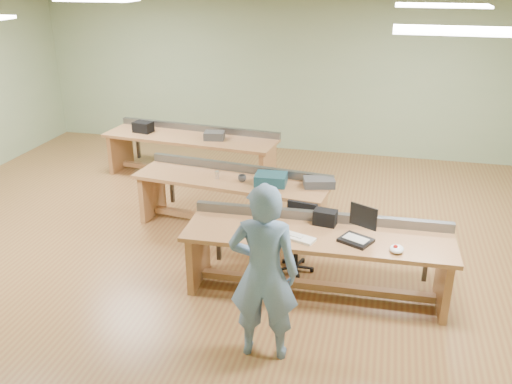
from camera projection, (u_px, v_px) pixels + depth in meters
floor at (232, 237)px, 7.46m from camera, size 10.00×10.00×0.00m
ceiling at (227, 8)px, 6.29m from camera, size 10.00×10.00×0.00m
wall_back at (288, 75)px, 10.45m from camera, size 10.00×0.04×3.00m
wall_front at (45, 316)px, 3.29m from camera, size 10.00×0.04×3.00m
fluor_panels at (227, 11)px, 6.30m from camera, size 6.20×3.50×0.03m
workbench_front at (317, 248)px, 6.02m from camera, size 2.97×0.89×0.86m
workbench_mid at (232, 191)px, 7.53m from camera, size 2.79×1.04×0.86m
workbench_back at (191, 146)px, 9.36m from camera, size 3.08×1.09×0.86m
person at (264, 273)px, 4.92m from camera, size 0.68×0.48×1.77m
laptop_base at (356, 240)px, 5.75m from camera, size 0.40×0.38×0.04m
laptop_screen at (363, 216)px, 5.74m from camera, size 0.29×0.16×0.25m
keyboard at (293, 237)px, 5.83m from camera, size 0.51×0.31×0.03m
trackball_mouse at (397, 249)px, 5.53m from camera, size 0.18×0.20×0.07m
camera_bag at (325, 217)px, 6.10m from camera, size 0.27×0.20×0.17m
task_chair at (297, 246)px, 6.59m from camera, size 0.52×0.52×0.83m
parts_bin_teal at (271, 179)px, 7.22m from camera, size 0.43×0.33×0.14m
parts_bin_grey at (319, 182)px, 7.17m from camera, size 0.45×0.35×0.11m
mug at (242, 178)px, 7.33m from camera, size 0.12×0.12×0.09m
drinks_can at (217, 175)px, 7.42m from camera, size 0.07×0.07×0.11m
storage_box_back at (143, 127)px, 9.47m from camera, size 0.35×0.28×0.18m
tray_back at (214, 136)px, 9.08m from camera, size 0.36×0.29×0.13m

